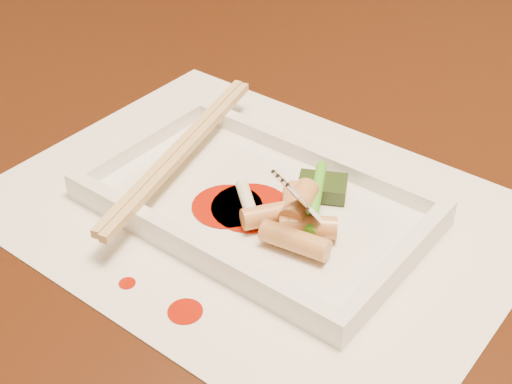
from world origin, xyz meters
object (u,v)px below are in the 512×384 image
Objects in this scene: placemat at (256,211)px; chopstick_a at (178,148)px; table at (357,207)px; plate_base at (256,206)px; fork at (352,143)px.

chopstick_a is at bearing 180.00° from placemat.
plate_base reaches higher than table.
chopstick_a is (-0.08, -0.17, 0.13)m from table.
fork is (0.07, 0.02, 0.08)m from placemat.
chopstick_a is 0.16m from fork.
table is 5.38× the size of plate_base.
placemat is at bearing -89.23° from table.
chopstick_a is 1.73× the size of fork.
chopstick_a is at bearing -173.25° from fork.
chopstick_a is at bearing 180.00° from plate_base.
fork is (0.07, 0.02, 0.08)m from plate_base.
chopstick_a reaches higher than table.
fork is at bearing 6.75° from chopstick_a.
plate_base is 0.08m from chopstick_a.
table is at bearing 90.77° from placemat.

